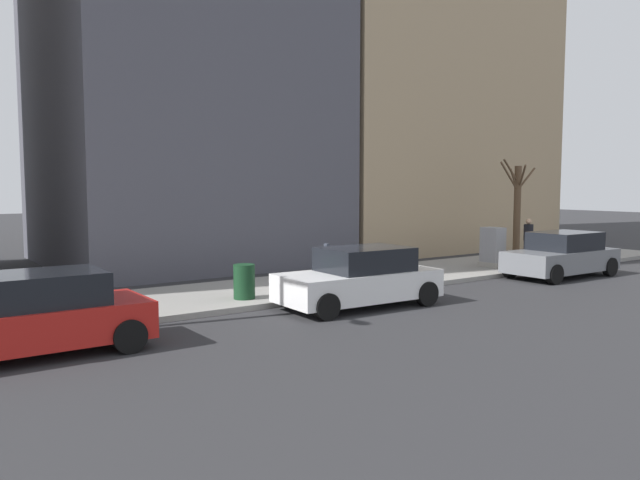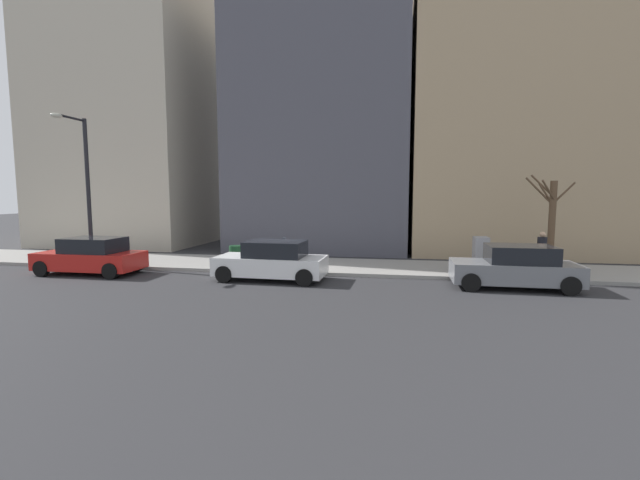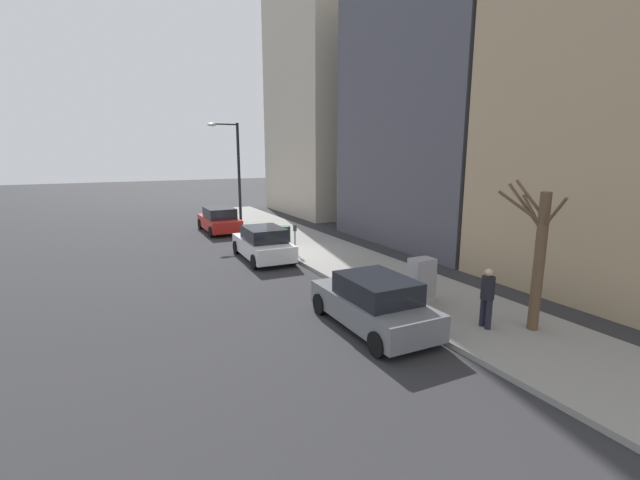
# 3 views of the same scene
# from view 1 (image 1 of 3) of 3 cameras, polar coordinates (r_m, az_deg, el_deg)

# --- Properties ---
(ground_plane) EXTENTS (120.00, 120.00, 0.00)m
(ground_plane) POSITION_cam_1_polar(r_m,az_deg,el_deg) (16.92, 1.38, -5.52)
(ground_plane) COLOR #2B2B2D
(sidewalk) EXTENTS (4.00, 36.00, 0.15)m
(sidewalk) POSITION_cam_1_polar(r_m,az_deg,el_deg) (18.53, -2.33, -4.36)
(sidewalk) COLOR gray
(sidewalk) RESTS_ON ground
(parked_car_grey) EXTENTS (1.95, 4.22, 1.52)m
(parked_car_grey) POSITION_cam_1_polar(r_m,az_deg,el_deg) (22.56, 21.25, -1.31)
(parked_car_grey) COLOR slate
(parked_car_grey) RESTS_ON ground
(parked_car_white) EXTENTS (2.05, 4.26, 1.52)m
(parked_car_white) POSITION_cam_1_polar(r_m,az_deg,el_deg) (15.92, 3.71, -3.52)
(parked_car_white) COLOR white
(parked_car_white) RESTS_ON ground
(parked_car_red) EXTENTS (1.93, 4.21, 1.52)m
(parked_car_red) POSITION_cam_1_polar(r_m,az_deg,el_deg) (12.56, -24.83, -6.32)
(parked_car_red) COLOR red
(parked_car_red) RESTS_ON ground
(parking_meter) EXTENTS (0.14, 0.10, 1.35)m
(parking_meter) POSITION_cam_1_polar(r_m,az_deg,el_deg) (17.16, 0.61, -2.07)
(parking_meter) COLOR slate
(parking_meter) RESTS_ON sidewalk
(utility_box) EXTENTS (0.83, 0.61, 1.43)m
(utility_box) POSITION_cam_1_polar(r_m,az_deg,el_deg) (23.31, 15.51, -0.67)
(utility_box) COLOR #A8A399
(utility_box) RESTS_ON sidewalk
(bare_tree) EXTENTS (1.06, 1.88, 3.97)m
(bare_tree) POSITION_cam_1_polar(r_m,az_deg,el_deg) (26.38, 17.57, 2.83)
(bare_tree) COLOR brown
(bare_tree) RESTS_ON sidewalk
(trash_bin) EXTENTS (0.56, 0.56, 0.90)m
(trash_bin) POSITION_cam_1_polar(r_m,az_deg,el_deg) (16.36, -6.95, -3.79)
(trash_bin) COLOR #14381E
(trash_bin) RESTS_ON sidewalk
(pedestrian_near_meter) EXTENTS (0.36, 0.40, 1.66)m
(pedestrian_near_meter) POSITION_cam_1_polar(r_m,az_deg,el_deg) (25.32, 18.51, 0.23)
(pedestrian_near_meter) COLOR #1E1E2D
(pedestrian_near_meter) RESTS_ON sidewalk
(office_block_center) EXTENTS (10.22, 10.22, 15.11)m
(office_block_center) POSITION_cam_1_polar(r_m,az_deg,el_deg) (26.36, -12.69, 14.67)
(office_block_center) COLOR #4C4C56
(office_block_center) RESTS_ON ground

